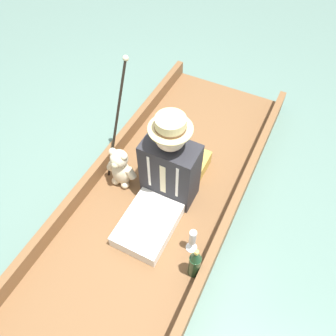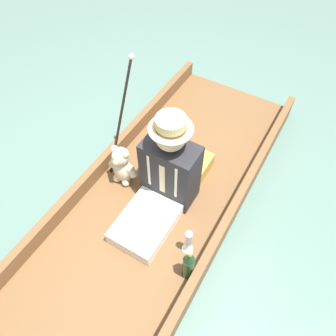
# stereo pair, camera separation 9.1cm
# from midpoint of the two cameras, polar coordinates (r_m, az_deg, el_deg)

# --- Properties ---
(ground_plane) EXTENTS (16.00, 16.00, 0.00)m
(ground_plane) POSITION_cam_midpoint_polar(r_m,az_deg,el_deg) (2.67, -0.82, -7.00)
(ground_plane) COLOR slate
(punt_boat) EXTENTS (1.16, 3.12, 0.26)m
(punt_boat) POSITION_cam_midpoint_polar(r_m,az_deg,el_deg) (2.61, -0.84, -6.18)
(punt_boat) COLOR brown
(punt_boat) RESTS_ON ground_plane
(seat_cushion) EXTENTS (0.40, 0.28, 0.13)m
(seat_cushion) POSITION_cam_midpoint_polar(r_m,az_deg,el_deg) (2.72, 3.92, 1.19)
(seat_cushion) COLOR #B7933D
(seat_cushion) RESTS_ON punt_boat
(seated_person) EXTENTS (0.40, 0.74, 0.80)m
(seated_person) POSITION_cam_midpoint_polar(r_m,az_deg,el_deg) (2.33, 0.52, -1.80)
(seated_person) COLOR white
(seated_person) RESTS_ON punt_boat
(teddy_bear) EXTENTS (0.26, 0.16, 0.38)m
(teddy_bear) POSITION_cam_midpoint_polar(r_m,az_deg,el_deg) (2.56, -7.00, 0.32)
(teddy_bear) COLOR beige
(teddy_bear) RESTS_ON punt_boat
(wine_glass) EXTENTS (0.08, 0.08, 0.23)m
(wine_glass) POSITION_cam_midpoint_polar(r_m,az_deg,el_deg) (2.26, 4.74, -12.43)
(wine_glass) COLOR silver
(wine_glass) RESTS_ON punt_boat
(walking_cane) EXTENTS (0.04, 0.46, 0.87)m
(walking_cane) POSITION_cam_midpoint_polar(r_m,az_deg,el_deg) (2.53, -6.96, 10.20)
(walking_cane) COLOR black
(walking_cane) RESTS_ON punt_boat
(champagne_bottle) EXTENTS (0.08, 0.08, 0.34)m
(champagne_bottle) POSITION_cam_midpoint_polar(r_m,az_deg,el_deg) (2.17, 4.85, -16.45)
(champagne_bottle) COLOR #19381E
(champagne_bottle) RESTS_ON punt_boat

